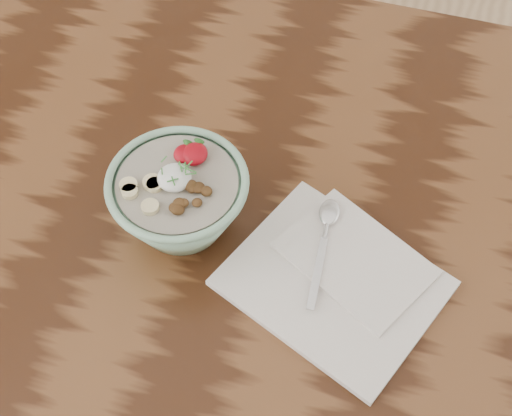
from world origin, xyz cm
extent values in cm
cube|color=#351B0D|center=(0.00, 0.00, 73.00)|extent=(160.00, 90.00, 4.00)
cylinder|color=#8BBB9C|center=(-6.82, -6.88, 75.56)|extent=(7.78, 7.78, 1.11)
torus|color=#8BBB9C|center=(-6.82, -6.88, 84.63)|extent=(17.68, 17.68, 1.02)
cylinder|color=#A39987|center=(-6.82, -6.88, 84.07)|extent=(15.00, 15.00, 0.93)
ellipsoid|color=white|center=(-7.08, -6.86, 85.34)|extent=(4.17, 4.17, 2.29)
ellipsoid|color=#9D0712|center=(-7.24, -2.96, 85.26)|extent=(2.62, 2.88, 1.44)
cone|color=#286623|center=(-7.24, -1.78, 85.56)|extent=(1.40, 1.03, 1.52)
ellipsoid|color=#9D0712|center=(-5.93, -2.75, 85.43)|extent=(3.24, 3.57, 1.78)
cone|color=#286623|center=(-5.93, -1.29, 85.73)|extent=(1.40, 1.03, 1.52)
cylinder|color=beige|center=(-9.12, -8.27, 84.94)|extent=(2.02, 2.02, 0.70)
cylinder|color=beige|center=(-11.62, -10.08, 84.94)|extent=(2.01, 2.01, 0.70)
cylinder|color=beige|center=(-9.52, -8.01, 84.94)|extent=(2.36, 2.36, 0.70)
cylinder|color=beige|center=(-12.11, -9.25, 84.94)|extent=(2.23, 2.23, 0.70)
cylinder|color=beige|center=(-8.48, -11.43, 84.94)|extent=(2.16, 2.16, 0.70)
ellipsoid|color=#543518|center=(-4.87, -9.86, 85.00)|extent=(1.44, 1.46, 0.77)
ellipsoid|color=#543518|center=(-5.63, -10.78, 85.04)|extent=(2.01, 2.01, 0.81)
ellipsoid|color=#543518|center=(-5.18, -11.01, 85.14)|extent=(1.74, 1.53, 1.13)
ellipsoid|color=#543518|center=(-3.36, -9.32, 84.99)|extent=(1.61, 1.62, 0.65)
ellipsoid|color=#543518|center=(-4.99, -10.66, 84.98)|extent=(1.61, 1.60, 0.65)
ellipsoid|color=#543518|center=(-4.81, -7.30, 85.14)|extent=(2.30, 2.27, 1.23)
ellipsoid|color=#543518|center=(-4.63, -7.48, 85.08)|extent=(1.95, 2.02, 0.97)
ellipsoid|color=#543518|center=(-4.17, -7.29, 84.99)|extent=(1.82, 1.82, 0.99)
ellipsoid|color=#543518|center=(-5.30, -10.11, 85.09)|extent=(2.08, 2.11, 0.95)
ellipsoid|color=#543518|center=(-2.82, -7.46, 85.03)|extent=(1.99, 1.96, 1.07)
ellipsoid|color=#543518|center=(-3.90, -7.27, 85.11)|extent=(2.19, 2.20, 0.97)
cylinder|color=#3E8739|center=(-5.23, -6.07, 86.54)|extent=(1.59, 0.42, 0.23)
cylinder|color=#3E8739|center=(-8.85, -5.39, 86.54)|extent=(0.48, 1.06, 0.22)
cylinder|color=#3E8739|center=(-5.67, -5.31, 86.54)|extent=(0.64, 1.30, 0.23)
cylinder|color=#3E8739|center=(-6.63, -8.16, 86.54)|extent=(0.94, 1.23, 0.23)
cylinder|color=#3E8739|center=(-6.52, -5.79, 86.54)|extent=(0.94, 0.69, 0.21)
cylinder|color=#3E8739|center=(-4.97, -6.58, 86.54)|extent=(1.36, 0.65, 0.23)
cylinder|color=#3E8739|center=(-5.78, -5.77, 86.54)|extent=(1.29, 0.81, 0.23)
cylinder|color=#3E8739|center=(-6.72, -8.07, 86.54)|extent=(1.28, 0.96, 0.23)
cylinder|color=#3E8739|center=(-5.92, -5.87, 86.54)|extent=(0.78, 1.62, 0.24)
cylinder|color=#3E8739|center=(-8.40, -7.20, 86.54)|extent=(0.56, 0.92, 0.21)
cylinder|color=#3E8739|center=(-6.52, -5.89, 86.54)|extent=(1.02, 1.49, 0.24)
cube|color=white|center=(14.17, -10.02, 75.48)|extent=(30.56, 28.01, 0.95)
cube|color=white|center=(16.07, -6.21, 76.24)|extent=(21.82, 19.55, 0.57)
cube|color=silver|center=(12.03, -9.81, 76.68)|extent=(1.69, 10.43, 0.32)
cylinder|color=silver|center=(11.59, -3.27, 76.84)|extent=(0.81, 2.75, 0.63)
ellipsoid|color=silver|center=(11.42, -0.68, 76.95)|extent=(3.04, 4.32, 0.86)
camera|label=1|loc=(17.05, -53.71, 153.97)|focal=50.00mm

